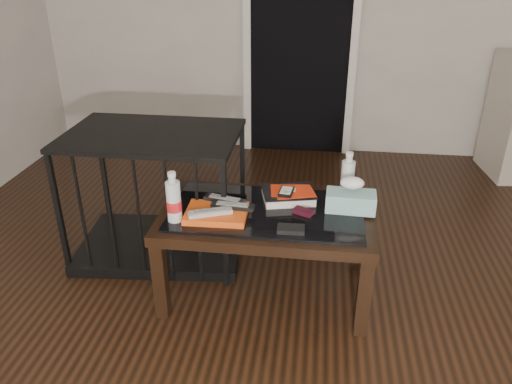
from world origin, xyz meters
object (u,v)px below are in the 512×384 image
pet_crate (159,214)px  water_bottle_right (348,175)px  coffee_table (266,222)px  tissue_box (351,201)px  water_bottle_left (173,197)px  textbook (288,195)px

pet_crate → water_bottle_right: bearing=-10.6°
coffee_table → tissue_box: tissue_box is taller
coffee_table → water_bottle_right: bearing=26.6°
water_bottle_left → pet_crate: bearing=117.8°
pet_crate → water_bottle_left: 0.61m
coffee_table → water_bottle_right: water_bottle_right is taller
water_bottle_right → textbook: bearing=-167.2°
pet_crate → textbook: (0.73, -0.17, 0.25)m
water_bottle_left → textbook: bearing=29.1°
pet_crate → water_bottle_right: 1.08m
coffee_table → textbook: size_ratio=4.00×
pet_crate → tissue_box: (1.03, -0.24, 0.28)m
textbook → water_bottle_left: size_ratio=1.05×
pet_crate → water_bottle_right: size_ratio=3.97×
water_bottle_left → tissue_box: water_bottle_left is taller
coffee_table → pet_crate: pet_crate is taller
pet_crate → textbook: bearing=-17.8°
pet_crate → water_bottle_left: (0.24, -0.45, 0.35)m
coffee_table → water_bottle_right: size_ratio=4.20×
water_bottle_right → tissue_box: 0.15m
textbook → water_bottle_left: (-0.49, -0.27, 0.10)m
textbook → water_bottle_left: 0.57m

